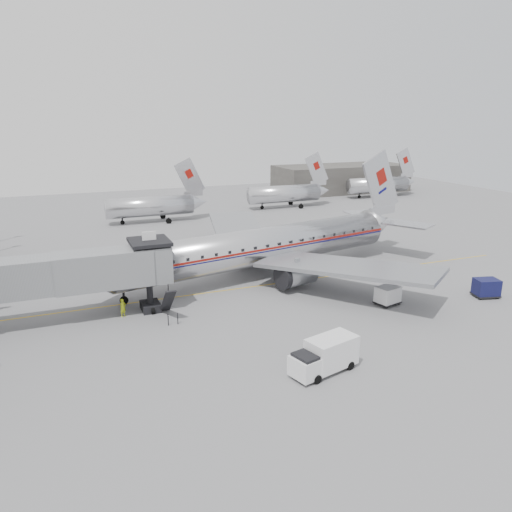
{
  "coord_description": "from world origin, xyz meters",
  "views": [
    {
      "loc": [
        -16.37,
        -38.55,
        16.76
      ],
      "look_at": [
        1.89,
        6.03,
        3.2
      ],
      "focal_mm": 35.0,
      "sensor_mm": 36.0,
      "label": 1
    }
  ],
  "objects_px": {
    "baggage_cart_navy": "(486,288)",
    "baggage_cart_white": "(388,295)",
    "airliner": "(267,246)",
    "ramp_worker": "(123,308)",
    "service_van": "(325,355)"
  },
  "relations": [
    {
      "from": "ramp_worker",
      "to": "airliner",
      "type": "bearing_deg",
      "value": -13.1
    },
    {
      "from": "service_van",
      "to": "baggage_cart_white",
      "type": "xyz_separation_m",
      "value": [
        11.69,
        8.81,
        -0.31
      ]
    },
    {
      "from": "service_van",
      "to": "baggage_cart_white",
      "type": "bearing_deg",
      "value": 22.31
    },
    {
      "from": "service_van",
      "to": "ramp_worker",
      "type": "xyz_separation_m",
      "value": [
        -11.26,
        15.04,
        -0.41
      ]
    },
    {
      "from": "baggage_cart_navy",
      "to": "ramp_worker",
      "type": "distance_m",
      "value": 33.89
    },
    {
      "from": "ramp_worker",
      "to": "baggage_cart_white",
      "type": "bearing_deg",
      "value": -49.2
    },
    {
      "from": "airliner",
      "to": "service_van",
      "type": "distance_m",
      "value": 21.9
    },
    {
      "from": "baggage_cart_white",
      "to": "ramp_worker",
      "type": "xyz_separation_m",
      "value": [
        -22.96,
        6.23,
        -0.09
      ]
    },
    {
      "from": "airliner",
      "to": "ramp_worker",
      "type": "height_order",
      "value": "airliner"
    },
    {
      "from": "airliner",
      "to": "baggage_cart_navy",
      "type": "distance_m",
      "value": 22.14
    },
    {
      "from": "airliner",
      "to": "baggage_cart_white",
      "type": "relative_size",
      "value": 16.2
    },
    {
      "from": "airliner",
      "to": "baggage_cart_white",
      "type": "bearing_deg",
      "value": -73.01
    },
    {
      "from": "baggage_cart_navy",
      "to": "ramp_worker",
      "type": "height_order",
      "value": "baggage_cart_navy"
    },
    {
      "from": "baggage_cart_navy",
      "to": "baggage_cart_white",
      "type": "height_order",
      "value": "baggage_cart_navy"
    },
    {
      "from": "service_van",
      "to": "baggage_cart_navy",
      "type": "height_order",
      "value": "service_van"
    }
  ]
}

